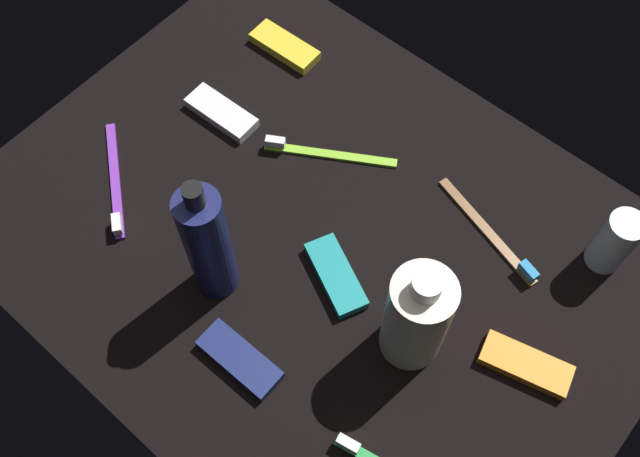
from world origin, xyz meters
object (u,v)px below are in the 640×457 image
at_px(snack_bar_orange, 526,365).
at_px(snack_bar_navy, 240,359).
at_px(snack_bar_yellow, 285,47).
at_px(snack_bar_teal, 336,275).
at_px(toothbrush_lime, 322,152).
at_px(toothbrush_purple, 115,185).
at_px(toothbrush_brown, 493,236).
at_px(snack_bar_white, 222,113).
at_px(lotion_bottle, 208,244).
at_px(bodywash_bottle, 417,317).
at_px(deodorant_stick, 615,242).

distance_m(snack_bar_orange, snack_bar_navy, 0.33).
bearing_deg(snack_bar_navy, snack_bar_yellow, -54.84).
bearing_deg(snack_bar_navy, snack_bar_teal, -96.45).
bearing_deg(toothbrush_lime, snack_bar_navy, 112.22).
bearing_deg(snack_bar_yellow, toothbrush_purple, 86.02).
xyz_separation_m(toothbrush_purple, snack_bar_yellow, (-0.01, -0.32, 0.00)).
bearing_deg(toothbrush_brown, snack_bar_white, 12.36).
distance_m(toothbrush_purple, toothbrush_brown, 0.49).
distance_m(lotion_bottle, snack_bar_white, 0.26).
bearing_deg(toothbrush_brown, bodywash_bottle, 91.16).
relative_size(snack_bar_teal, snack_bar_white, 1.00).
xyz_separation_m(snack_bar_yellow, snack_bar_teal, (-0.29, 0.23, 0.00)).
bearing_deg(toothbrush_purple, toothbrush_lime, -128.54).
bearing_deg(snack_bar_orange, lotion_bottle, 9.04).
distance_m(toothbrush_lime, snack_bar_orange, 0.38).
bearing_deg(lotion_bottle, snack_bar_orange, -156.40).
relative_size(toothbrush_lime, snack_bar_white, 1.54).
bearing_deg(snack_bar_yellow, snack_bar_teal, 139.75).
relative_size(snack_bar_navy, snack_bar_white, 1.00).
bearing_deg(toothbrush_lime, deodorant_stick, -163.42).
distance_m(snack_bar_yellow, snack_bar_white, 0.15).
distance_m(deodorant_stick, snack_bar_white, 0.54).
bearing_deg(bodywash_bottle, snack_bar_orange, -152.61).
xyz_separation_m(bodywash_bottle, snack_bar_teal, (0.12, -0.01, -0.07)).
bearing_deg(snack_bar_navy, toothbrush_brown, -112.31).
bearing_deg(snack_bar_yellow, toothbrush_brown, 169.82).
bearing_deg(lotion_bottle, toothbrush_purple, -2.08).
bearing_deg(deodorant_stick, snack_bar_navy, 57.22).
xyz_separation_m(deodorant_stick, snack_bar_yellow, (0.53, 0.01, -0.04)).
relative_size(snack_bar_yellow, snack_bar_teal, 1.00).
height_order(toothbrush_lime, snack_bar_orange, toothbrush_lime).
xyz_separation_m(snack_bar_orange, snack_bar_white, (0.52, -0.03, 0.00)).
relative_size(bodywash_bottle, snack_bar_orange, 1.68).
height_order(toothbrush_lime, snack_bar_navy, toothbrush_lime).
bearing_deg(snack_bar_white, snack_bar_orange, 174.82).
xyz_separation_m(bodywash_bottle, snack_bar_navy, (0.13, 0.15, -0.07)).
height_order(toothbrush_purple, snack_bar_white, toothbrush_purple).
bearing_deg(snack_bar_white, toothbrush_lime, -165.99).
relative_size(lotion_bottle, toothbrush_brown, 1.22).
distance_m(bodywash_bottle, snack_bar_teal, 0.14).
bearing_deg(snack_bar_white, snack_bar_yellow, -86.72).
distance_m(lotion_bottle, deodorant_stick, 0.48).
relative_size(snack_bar_orange, snack_bar_teal, 1.00).
height_order(toothbrush_brown, snack_bar_teal, toothbrush_brown).
bearing_deg(deodorant_stick, toothbrush_brown, 28.31).
relative_size(toothbrush_purple, snack_bar_navy, 1.44).
relative_size(toothbrush_brown, snack_bar_teal, 1.70).
bearing_deg(snack_bar_orange, deodorant_stick, -103.53).
distance_m(snack_bar_teal, snack_bar_white, 0.29).
bearing_deg(snack_bar_teal, snack_bar_orange, -141.77).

